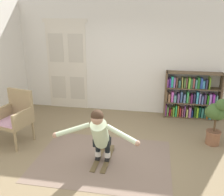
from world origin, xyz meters
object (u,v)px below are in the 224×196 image
at_px(bookshelf, 191,97).
at_px(potted_plant, 216,117).
at_px(wicker_chair, 15,116).
at_px(person_skier, 100,133).
at_px(skis_pair, 103,158).

height_order(bookshelf, potted_plant, bookshelf).
height_order(wicker_chair, person_skier, person_skier).
bearing_deg(person_skier, skis_pair, 88.81).
bearing_deg(person_skier, wicker_chair, 163.40).
distance_m(potted_plant, person_skier, 2.40).
height_order(bookshelf, person_skier, bookshelf).
bearing_deg(skis_pair, person_skier, -91.19).
relative_size(wicker_chair, potted_plant, 1.07).
bearing_deg(bookshelf, skis_pair, -127.59).
relative_size(potted_plant, person_skier, 0.72).
distance_m(potted_plant, skis_pair, 2.38).
relative_size(skis_pair, person_skier, 0.61).
xyz_separation_m(bookshelf, skis_pair, (-1.80, -2.33, -0.52)).
height_order(bookshelf, wicker_chair, bookshelf).
distance_m(bookshelf, skis_pair, 2.99).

